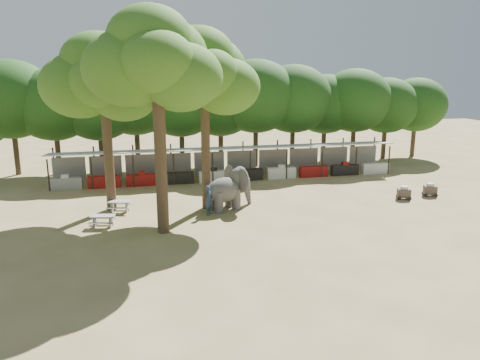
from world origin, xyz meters
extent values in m
plane|color=brown|center=(0.00, 0.00, 0.00)|extent=(100.00, 100.00, 0.00)
cube|color=#B0B1B7|center=(0.00, 14.00, 2.50)|extent=(28.00, 2.99, 0.39)
cylinder|color=#2D2319|center=(-12.60, 12.65, 1.20)|extent=(0.12, 0.12, 2.40)
cylinder|color=#2D2319|center=(-12.60, 15.35, 1.40)|extent=(0.12, 0.12, 2.80)
cube|color=gray|center=(-12.60, 12.90, 0.45)|extent=(2.38, 0.50, 0.90)
cube|color=gray|center=(-12.60, 15.30, 1.00)|extent=(2.52, 0.12, 2.00)
cylinder|color=#2D2319|center=(-9.80, 12.65, 1.20)|extent=(0.12, 0.12, 2.40)
cylinder|color=#2D2319|center=(-9.80, 15.35, 1.40)|extent=(0.12, 0.12, 2.80)
cube|color=maroon|center=(-9.80, 12.90, 0.45)|extent=(2.38, 0.50, 0.90)
cube|color=gray|center=(-9.80, 15.30, 1.00)|extent=(2.52, 0.12, 2.00)
cylinder|color=#2D2319|center=(-7.00, 12.65, 1.20)|extent=(0.12, 0.12, 2.40)
cylinder|color=#2D2319|center=(-7.00, 15.35, 1.40)|extent=(0.12, 0.12, 2.80)
cube|color=maroon|center=(-7.00, 12.90, 0.45)|extent=(2.38, 0.50, 0.90)
cube|color=gray|center=(-7.00, 15.30, 1.00)|extent=(2.52, 0.12, 2.00)
cylinder|color=#2D2319|center=(-4.20, 12.65, 1.20)|extent=(0.12, 0.12, 2.40)
cylinder|color=#2D2319|center=(-4.20, 15.35, 1.40)|extent=(0.12, 0.12, 2.80)
cube|color=black|center=(-4.20, 12.90, 0.45)|extent=(2.38, 0.50, 0.90)
cube|color=gray|center=(-4.20, 15.30, 1.00)|extent=(2.52, 0.12, 2.00)
cylinder|color=#2D2319|center=(-1.40, 12.65, 1.20)|extent=(0.12, 0.12, 2.40)
cylinder|color=#2D2319|center=(-1.40, 15.35, 1.40)|extent=(0.12, 0.12, 2.80)
cube|color=silver|center=(-1.40, 12.90, 0.45)|extent=(2.38, 0.50, 0.90)
cube|color=gray|center=(-1.40, 15.30, 1.00)|extent=(2.52, 0.12, 2.00)
cylinder|color=#2D2319|center=(1.40, 12.65, 1.20)|extent=(0.12, 0.12, 2.40)
cylinder|color=#2D2319|center=(1.40, 15.35, 1.40)|extent=(0.12, 0.12, 2.80)
cube|color=black|center=(1.40, 12.90, 0.45)|extent=(2.38, 0.50, 0.90)
cube|color=gray|center=(1.40, 15.30, 1.00)|extent=(2.52, 0.12, 2.00)
cylinder|color=#2D2319|center=(4.20, 12.65, 1.20)|extent=(0.12, 0.12, 2.40)
cylinder|color=#2D2319|center=(4.20, 15.35, 1.40)|extent=(0.12, 0.12, 2.80)
cube|color=silver|center=(4.20, 12.90, 0.45)|extent=(2.38, 0.50, 0.90)
cube|color=gray|center=(4.20, 15.30, 1.00)|extent=(2.52, 0.12, 2.00)
cylinder|color=#2D2319|center=(7.00, 12.65, 1.20)|extent=(0.12, 0.12, 2.40)
cylinder|color=#2D2319|center=(7.00, 15.35, 1.40)|extent=(0.12, 0.12, 2.80)
cube|color=maroon|center=(7.00, 12.90, 0.45)|extent=(2.38, 0.50, 0.90)
cube|color=gray|center=(7.00, 15.30, 1.00)|extent=(2.52, 0.12, 2.00)
cylinder|color=#2D2319|center=(9.80, 12.65, 1.20)|extent=(0.12, 0.12, 2.40)
cylinder|color=#2D2319|center=(9.80, 15.35, 1.40)|extent=(0.12, 0.12, 2.80)
cube|color=black|center=(9.80, 12.90, 0.45)|extent=(2.38, 0.50, 0.90)
cube|color=gray|center=(9.80, 15.30, 1.00)|extent=(2.52, 0.12, 2.00)
cylinder|color=#2D2319|center=(12.60, 12.65, 1.20)|extent=(0.12, 0.12, 2.40)
cylinder|color=#2D2319|center=(12.60, 15.35, 1.40)|extent=(0.12, 0.12, 2.80)
cube|color=silver|center=(12.60, 12.90, 0.45)|extent=(2.38, 0.50, 0.90)
cube|color=gray|center=(12.60, 15.30, 1.00)|extent=(2.52, 0.12, 2.00)
cylinder|color=#332316|center=(-9.00, 7.00, 4.60)|extent=(0.60, 0.60, 9.20)
cone|color=#332316|center=(-9.00, 7.00, 9.20)|extent=(0.57, 0.57, 2.88)
ellipsoid|color=#295318|center=(-10.40, 7.30, 7.82)|extent=(4.80, 4.80, 3.94)
ellipsoid|color=#295318|center=(-7.80, 6.40, 7.42)|extent=(4.20, 4.20, 3.44)
ellipsoid|color=#295318|center=(-8.80, 8.10, 8.42)|extent=(5.20, 5.20, 4.26)
ellipsoid|color=#295318|center=(-9.00, 5.70, 8.12)|extent=(3.80, 3.80, 3.12)
ellipsoid|color=#295318|center=(-9.30, 7.20, 9.22)|extent=(4.40, 4.40, 3.61)
cylinder|color=#332316|center=(-6.00, 2.00, 5.20)|extent=(0.64, 0.64, 10.40)
cone|color=#332316|center=(-6.00, 2.00, 10.40)|extent=(0.61, 0.61, 3.25)
ellipsoid|color=#295318|center=(-7.40, 2.30, 8.84)|extent=(4.80, 4.80, 3.94)
ellipsoid|color=#295318|center=(-4.80, 1.40, 8.44)|extent=(4.20, 4.20, 3.44)
ellipsoid|color=#295318|center=(-5.80, 3.10, 9.44)|extent=(5.20, 5.20, 4.26)
ellipsoid|color=#295318|center=(-6.00, 0.70, 9.14)|extent=(3.80, 3.80, 3.12)
ellipsoid|color=#295318|center=(-6.30, 2.20, 10.24)|extent=(4.40, 4.40, 3.61)
cylinder|color=#332316|center=(-3.00, 6.00, 4.80)|extent=(0.56, 0.56, 9.60)
cone|color=#332316|center=(-3.00, 6.00, 9.60)|extent=(0.53, 0.53, 3.00)
ellipsoid|color=#295318|center=(-4.40, 6.30, 8.16)|extent=(4.80, 4.80, 3.94)
ellipsoid|color=#295318|center=(-1.80, 5.40, 7.76)|extent=(4.20, 4.20, 3.44)
ellipsoid|color=#295318|center=(-2.80, 7.10, 8.76)|extent=(5.20, 5.20, 4.26)
ellipsoid|color=#295318|center=(-3.00, 4.70, 8.46)|extent=(3.80, 3.80, 3.12)
ellipsoid|color=#295318|center=(-3.30, 6.20, 9.56)|extent=(4.40, 4.40, 3.61)
cylinder|color=#332316|center=(-16.67, 19.00, 1.87)|extent=(0.44, 0.44, 3.74)
ellipsoid|color=#11340D|center=(-16.67, 19.00, 5.53)|extent=(6.46, 5.95, 5.61)
cylinder|color=#332316|center=(-13.33, 19.00, 1.87)|extent=(0.44, 0.44, 3.74)
ellipsoid|color=#11340D|center=(-13.33, 19.00, 5.53)|extent=(6.46, 5.95, 5.61)
cylinder|color=#332316|center=(-10.00, 19.00, 1.87)|extent=(0.44, 0.44, 3.74)
ellipsoid|color=#11340D|center=(-10.00, 19.00, 5.53)|extent=(6.46, 5.95, 5.61)
cylinder|color=#332316|center=(-6.67, 19.00, 1.87)|extent=(0.44, 0.44, 3.74)
ellipsoid|color=#11340D|center=(-6.67, 19.00, 5.53)|extent=(6.46, 5.95, 5.61)
cylinder|color=#332316|center=(-3.33, 19.00, 1.87)|extent=(0.44, 0.44, 3.74)
ellipsoid|color=#11340D|center=(-3.33, 19.00, 5.53)|extent=(6.46, 5.95, 5.61)
cylinder|color=#332316|center=(0.00, 19.00, 1.87)|extent=(0.44, 0.44, 3.74)
ellipsoid|color=#11340D|center=(0.00, 19.00, 5.53)|extent=(6.46, 5.95, 5.61)
cylinder|color=#332316|center=(3.33, 19.00, 1.87)|extent=(0.44, 0.44, 3.74)
ellipsoid|color=#11340D|center=(3.33, 19.00, 5.53)|extent=(6.46, 5.95, 5.61)
cylinder|color=#332316|center=(6.67, 19.00, 1.87)|extent=(0.44, 0.44, 3.74)
ellipsoid|color=#11340D|center=(6.67, 19.00, 5.53)|extent=(6.46, 5.95, 5.61)
cylinder|color=#332316|center=(10.00, 19.00, 1.87)|extent=(0.44, 0.44, 3.74)
ellipsoid|color=#11340D|center=(10.00, 19.00, 5.53)|extent=(6.46, 5.95, 5.61)
cylinder|color=#332316|center=(13.33, 19.00, 1.87)|extent=(0.44, 0.44, 3.74)
ellipsoid|color=#11340D|center=(13.33, 19.00, 5.53)|extent=(6.46, 5.95, 5.61)
cylinder|color=#332316|center=(16.67, 19.00, 1.87)|extent=(0.44, 0.44, 3.74)
ellipsoid|color=#11340D|center=(16.67, 19.00, 5.53)|extent=(6.46, 5.95, 5.61)
cylinder|color=#332316|center=(20.00, 19.00, 1.87)|extent=(0.44, 0.44, 3.74)
ellipsoid|color=#11340D|center=(20.00, 19.00, 5.53)|extent=(6.46, 5.95, 5.61)
ellipsoid|color=#444241|center=(-1.94, 5.45, 1.30)|extent=(2.85, 2.35, 1.60)
cylinder|color=#444241|center=(-2.40, 4.82, 0.67)|extent=(0.76, 0.76, 1.35)
cylinder|color=#444241|center=(-2.72, 5.51, 0.67)|extent=(0.76, 0.76, 1.35)
cylinder|color=#444241|center=(-1.16, 5.39, 0.67)|extent=(0.76, 0.76, 1.35)
cylinder|color=#444241|center=(-1.48, 6.08, 0.67)|extent=(0.76, 0.76, 1.35)
ellipsoid|color=#444241|center=(-0.87, 5.94, 1.87)|extent=(1.71, 1.58, 1.49)
ellipsoid|color=#444241|center=(-0.78, 5.19, 1.90)|extent=(0.72, 1.20, 1.52)
ellipsoid|color=#444241|center=(-1.38, 6.50, 1.90)|extent=(0.72, 1.20, 1.52)
cone|color=#444241|center=(-0.21, 6.24, 0.84)|extent=(0.81, 0.81, 1.68)
imported|color=#26384C|center=(-3.06, 4.58, 0.93)|extent=(0.74, 0.80, 1.86)
cube|color=gray|center=(-9.33, 3.60, 0.66)|extent=(1.46, 0.89, 0.05)
cube|color=gray|center=(-9.78, 3.69, 0.32)|extent=(0.20, 0.55, 0.64)
cube|color=gray|center=(-8.88, 3.51, 0.32)|extent=(0.20, 0.55, 0.64)
cube|color=gray|center=(-9.43, 3.11, 0.38)|extent=(1.38, 0.49, 0.05)
cube|color=gray|center=(-9.23, 4.09, 0.38)|extent=(1.38, 0.49, 0.05)
cube|color=gray|center=(-8.49, 6.36, 0.67)|extent=(1.51, 0.93, 0.06)
cube|color=gray|center=(-8.95, 6.46, 0.33)|extent=(0.21, 0.57, 0.65)
cube|color=gray|center=(-8.03, 6.27, 0.33)|extent=(0.21, 0.57, 0.65)
cube|color=gray|center=(-8.60, 5.86, 0.39)|extent=(1.42, 0.51, 0.05)
cube|color=gray|center=(-8.39, 6.87, 0.39)|extent=(1.42, 0.51, 0.05)
cube|color=#3D2F28|center=(10.63, 5.13, 0.43)|extent=(0.98, 0.77, 0.60)
cylinder|color=black|center=(10.21, 4.97, 0.13)|extent=(0.26, 0.13, 0.26)
cylinder|color=black|center=(10.87, 4.75, 0.13)|extent=(0.26, 0.13, 0.26)
cylinder|color=black|center=(10.40, 5.51, 0.13)|extent=(0.26, 0.13, 0.26)
cylinder|color=black|center=(11.05, 5.29, 0.13)|extent=(0.26, 0.13, 0.26)
cube|color=silver|center=(10.63, 5.13, 0.82)|extent=(0.52, 0.47, 0.22)
cube|color=#3D2F28|center=(12.90, 5.48, 0.43)|extent=(0.98, 0.75, 0.61)
cylinder|color=black|center=(12.48, 5.31, 0.13)|extent=(0.26, 0.13, 0.26)
cylinder|color=black|center=(13.14, 5.11, 0.13)|extent=(0.26, 0.13, 0.26)
cylinder|color=black|center=(12.65, 5.86, 0.13)|extent=(0.26, 0.13, 0.26)
cylinder|color=black|center=(13.31, 5.65, 0.13)|extent=(0.26, 0.13, 0.26)
cube|color=silver|center=(12.90, 5.48, 0.82)|extent=(0.52, 0.46, 0.22)
camera|label=1|loc=(-7.09, -22.88, 8.91)|focal=35.00mm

